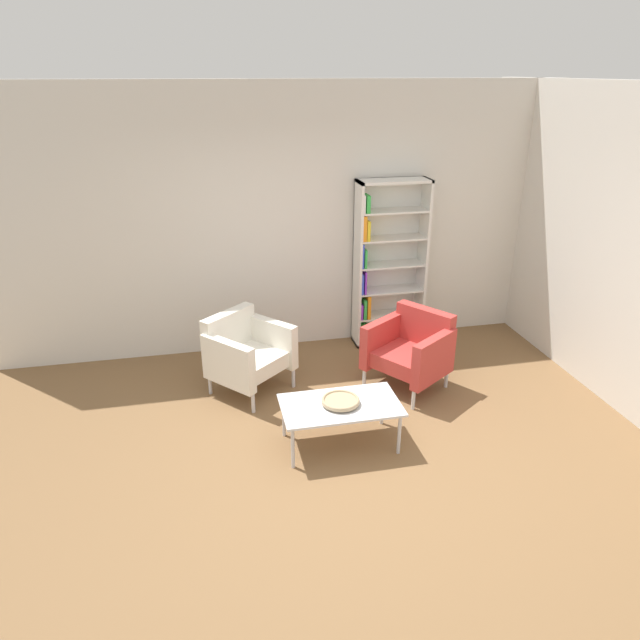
{
  "coord_description": "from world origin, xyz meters",
  "views": [
    {
      "loc": [
        -0.97,
        -3.77,
        2.98
      ],
      "look_at": [
        0.04,
        0.84,
        0.95
      ],
      "focal_mm": 32.76,
      "sensor_mm": 36.0,
      "label": 1
    }
  ],
  "objects_px": {
    "armchair_spare_guest": "(246,352)",
    "armchair_by_bookshelf": "(411,349)",
    "coffee_table_low": "(340,407)",
    "bookshelf_tall": "(385,266)",
    "decorative_bowl": "(341,401)"
  },
  "relations": [
    {
      "from": "armchair_spare_guest",
      "to": "armchair_by_bookshelf",
      "type": "bearing_deg",
      "value": -50.94
    },
    {
      "from": "coffee_table_low",
      "to": "armchair_by_bookshelf",
      "type": "xyz_separation_m",
      "value": [
        0.94,
        0.85,
        0.05
      ]
    },
    {
      "from": "bookshelf_tall",
      "to": "decorative_bowl",
      "type": "height_order",
      "value": "bookshelf_tall"
    },
    {
      "from": "bookshelf_tall",
      "to": "armchair_spare_guest",
      "type": "height_order",
      "value": "bookshelf_tall"
    },
    {
      "from": "decorative_bowl",
      "to": "armchair_by_bookshelf",
      "type": "height_order",
      "value": "armchair_by_bookshelf"
    },
    {
      "from": "bookshelf_tall",
      "to": "coffee_table_low",
      "type": "bearing_deg",
      "value": -117.25
    },
    {
      "from": "armchair_spare_guest",
      "to": "coffee_table_low",
      "type": "bearing_deg",
      "value": -100.01
    },
    {
      "from": "coffee_table_low",
      "to": "decorative_bowl",
      "type": "height_order",
      "value": "decorative_bowl"
    },
    {
      "from": "decorative_bowl",
      "to": "armchair_spare_guest",
      "type": "bearing_deg",
      "value": 120.97
    },
    {
      "from": "armchair_by_bookshelf",
      "to": "armchair_spare_guest",
      "type": "relative_size",
      "value": 0.99
    },
    {
      "from": "armchair_by_bookshelf",
      "to": "coffee_table_low",
      "type": "bearing_deg",
      "value": -82.39
    },
    {
      "from": "decorative_bowl",
      "to": "coffee_table_low",
      "type": "bearing_deg",
      "value": 180.0
    },
    {
      "from": "coffee_table_low",
      "to": "armchair_by_bookshelf",
      "type": "relative_size",
      "value": 1.06
    },
    {
      "from": "bookshelf_tall",
      "to": "coffee_table_low",
      "type": "relative_size",
      "value": 1.9
    },
    {
      "from": "bookshelf_tall",
      "to": "armchair_by_bookshelf",
      "type": "height_order",
      "value": "bookshelf_tall"
    }
  ]
}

